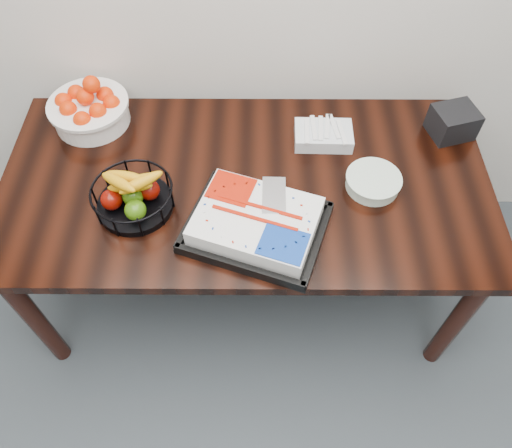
{
  "coord_description": "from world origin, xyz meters",
  "views": [
    {
      "loc": [
        0.05,
        0.8,
        2.14
      ],
      "look_at": [
        0.04,
        1.74,
        0.83
      ],
      "focal_mm": 35.0,
      "sensor_mm": 36.0,
      "label": 1
    }
  ],
  "objects_px": {
    "tangerine_bowl": "(88,105)",
    "napkin_box": "(453,122)",
    "table": "(246,195)",
    "plate_stack": "(373,182)",
    "cake_tray": "(256,223)",
    "fruit_basket": "(133,196)"
  },
  "relations": [
    {
      "from": "tangerine_bowl",
      "to": "fruit_basket",
      "type": "distance_m",
      "value": 0.49
    },
    {
      "from": "cake_tray",
      "to": "plate_stack",
      "type": "relative_size",
      "value": 2.7
    },
    {
      "from": "table",
      "to": "fruit_basket",
      "type": "distance_m",
      "value": 0.43
    },
    {
      "from": "cake_tray",
      "to": "plate_stack",
      "type": "xyz_separation_m",
      "value": [
        0.42,
        0.2,
        -0.02
      ]
    },
    {
      "from": "table",
      "to": "cake_tray",
      "type": "relative_size",
      "value": 3.33
    },
    {
      "from": "table",
      "to": "napkin_box",
      "type": "relative_size",
      "value": 11.39
    },
    {
      "from": "napkin_box",
      "to": "tangerine_bowl",
      "type": "bearing_deg",
      "value": 177.71
    },
    {
      "from": "cake_tray",
      "to": "napkin_box",
      "type": "relative_size",
      "value": 3.42
    },
    {
      "from": "tangerine_bowl",
      "to": "napkin_box",
      "type": "bearing_deg",
      "value": -2.29
    },
    {
      "from": "tangerine_bowl",
      "to": "plate_stack",
      "type": "xyz_separation_m",
      "value": [
        1.08,
        -0.34,
        -0.06
      ]
    },
    {
      "from": "plate_stack",
      "to": "napkin_box",
      "type": "distance_m",
      "value": 0.44
    },
    {
      "from": "plate_stack",
      "to": "fruit_basket",
      "type": "bearing_deg",
      "value": -173.37
    },
    {
      "from": "tangerine_bowl",
      "to": "napkin_box",
      "type": "distance_m",
      "value": 1.42
    },
    {
      "from": "tangerine_bowl",
      "to": "napkin_box",
      "type": "relative_size",
      "value": 1.99
    },
    {
      "from": "table",
      "to": "plate_stack",
      "type": "relative_size",
      "value": 9.0
    },
    {
      "from": "fruit_basket",
      "to": "napkin_box",
      "type": "relative_size",
      "value": 1.78
    },
    {
      "from": "tangerine_bowl",
      "to": "plate_stack",
      "type": "distance_m",
      "value": 1.13
    },
    {
      "from": "plate_stack",
      "to": "tangerine_bowl",
      "type": "bearing_deg",
      "value": 162.71
    },
    {
      "from": "cake_tray",
      "to": "plate_stack",
      "type": "distance_m",
      "value": 0.46
    },
    {
      "from": "fruit_basket",
      "to": "tangerine_bowl",
      "type": "bearing_deg",
      "value": 118.51
    },
    {
      "from": "fruit_basket",
      "to": "napkin_box",
      "type": "distance_m",
      "value": 1.24
    },
    {
      "from": "cake_tray",
      "to": "fruit_basket",
      "type": "height_order",
      "value": "fruit_basket"
    }
  ]
}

